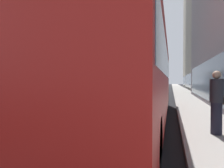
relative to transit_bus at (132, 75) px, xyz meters
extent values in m
plane|color=black|center=(-2.80, 31.15, -1.78)|extent=(120.00, 120.00, 0.00)
cube|color=#ADA89E|center=(-8.50, 31.15, -1.70)|extent=(2.40, 110.00, 0.15)
cube|color=#9E9991|center=(2.90, 31.15, -1.70)|extent=(2.40, 110.00, 0.15)
cube|color=slate|center=(-9.13, 16.44, -0.18)|extent=(0.08, 15.04, 2.40)
cube|color=slate|center=(-14.70, 36.80, 13.30)|extent=(10.67, 22.94, 30.16)
cube|color=slate|center=(-9.39, 36.80, -0.18)|extent=(0.08, 20.65, 2.40)
cube|color=slate|center=(3.55, 3.97, -0.18)|extent=(0.08, 21.27, 2.40)
cube|color=slate|center=(4.45, 28.10, -0.18)|extent=(0.08, 19.39, 2.40)
cube|color=#B2A893|center=(9.10, 48.38, 15.36)|extent=(8.33, 17.14, 34.27)
cube|color=slate|center=(4.95, 48.38, -0.18)|extent=(0.08, 15.43, 2.40)
cube|color=red|center=(0.00, -0.01, -0.10)|extent=(2.55, 11.50, 2.75)
cube|color=slate|center=(0.00, -0.01, 0.39)|extent=(2.57, 11.04, 0.90)
cube|color=black|center=(0.00, 5.69, -1.23)|extent=(2.55, 0.16, 0.44)
cylinder|color=black|center=(-1.12, 3.54, -1.28)|extent=(0.30, 1.00, 1.00)
cylinder|color=black|center=(1.13, 3.54, -1.28)|extent=(0.30, 1.00, 1.00)
cylinder|color=black|center=(-1.12, -4.16, -1.28)|extent=(0.30, 1.00, 1.00)
cylinder|color=black|center=(1.13, -4.16, -1.28)|extent=(0.30, 1.00, 1.00)
cube|color=silver|center=(-1.45, 5.14, 0.72)|extent=(0.08, 0.24, 0.40)
cube|color=silver|center=(-5.60, 43.50, -1.08)|extent=(1.76, 4.78, 0.75)
cube|color=slate|center=(-5.60, 43.26, -0.43)|extent=(1.62, 2.15, 0.55)
cylinder|color=black|center=(-6.37, 45.47, -1.46)|extent=(0.22, 0.64, 0.64)
cylinder|color=black|center=(-4.83, 45.47, -1.46)|extent=(0.22, 0.64, 0.64)
cylinder|color=black|center=(-6.37, 41.52, -1.46)|extent=(0.22, 0.64, 0.64)
cylinder|color=black|center=(-4.83, 41.52, -1.46)|extent=(0.22, 0.64, 0.64)
cube|color=red|center=(-5.60, 7.82, -1.08)|extent=(1.75, 4.55, 0.75)
cube|color=slate|center=(-5.60, 7.59, -0.43)|extent=(1.61, 2.05, 0.55)
cylinder|color=black|center=(-6.36, 9.67, -1.46)|extent=(0.22, 0.64, 0.64)
cylinder|color=black|center=(-4.84, 9.67, -1.46)|extent=(0.22, 0.64, 0.64)
cylinder|color=black|center=(-6.36, 5.96, -1.46)|extent=(0.22, 0.64, 0.64)
cylinder|color=black|center=(-4.84, 5.96, -1.46)|extent=(0.22, 0.64, 0.64)
cube|color=#4C6BB7|center=(-5.60, 34.47, -1.08)|extent=(1.80, 3.97, 0.75)
cube|color=slate|center=(-5.60, 34.28, -0.43)|extent=(1.66, 1.79, 0.55)
cylinder|color=black|center=(-6.39, 36.04, -1.46)|extent=(0.22, 0.64, 0.64)
cylinder|color=black|center=(-4.81, 36.04, -1.46)|extent=(0.22, 0.64, 0.64)
cylinder|color=black|center=(-6.39, 32.90, -1.46)|extent=(0.22, 0.64, 0.64)
cylinder|color=black|center=(-4.81, 32.90, -1.46)|extent=(0.22, 0.64, 0.64)
cube|color=black|center=(0.00, 9.55, -1.08)|extent=(1.75, 4.62, 0.75)
cube|color=slate|center=(0.00, 9.32, -0.43)|extent=(1.61, 2.08, 0.55)
cylinder|color=black|center=(-0.76, 11.44, -1.46)|extent=(0.22, 0.64, 0.64)
cylinder|color=black|center=(0.76, 11.44, -1.46)|extent=(0.22, 0.64, 0.64)
cylinder|color=black|center=(-0.76, 7.66, -1.46)|extent=(0.22, 0.64, 0.64)
cylinder|color=black|center=(0.76, 7.66, -1.46)|extent=(0.22, 0.64, 0.64)
cube|color=#19519E|center=(-1.60, 30.70, -0.28)|extent=(2.30, 2.00, 2.10)
cube|color=silver|center=(-1.60, 26.95, -0.03)|extent=(2.30, 5.50, 2.60)
cylinder|color=black|center=(-2.61, 30.70, -1.33)|extent=(0.28, 0.90, 0.90)
cylinder|color=black|center=(-0.59, 30.70, -1.33)|extent=(0.28, 0.90, 0.90)
cylinder|color=black|center=(-2.61, 25.20, -1.33)|extent=(0.28, 0.90, 0.90)
cylinder|color=black|center=(-0.59, 25.20, -1.33)|extent=(0.28, 0.90, 0.90)
sphere|color=white|center=(-1.76, -4.13, -1.16)|extent=(0.20, 0.20, 0.20)
sphere|color=black|center=(-1.82, -4.11, -1.14)|extent=(0.07, 0.07, 0.07)
sphere|color=black|center=(-1.70, -4.11, -1.14)|extent=(0.07, 0.07, 0.07)
cylinder|color=white|center=(-1.83, -4.30, -1.58)|extent=(0.06, 0.06, 0.40)
cylinder|color=white|center=(-1.69, -4.30, -1.58)|extent=(0.06, 0.06, 0.40)
sphere|color=black|center=(-1.71, -4.41, -1.21)|extent=(0.04, 0.04, 0.04)
cylinder|color=#1E1E2D|center=(2.58, -1.62, -1.20)|extent=(0.28, 0.28, 0.85)
cylinder|color=#26262D|center=(2.58, -1.62, -0.47)|extent=(0.34, 0.34, 0.62)
sphere|color=tan|center=(2.58, -1.62, -0.05)|extent=(0.22, 0.22, 0.22)
camera|label=1|loc=(1.42, -7.42, -0.21)|focal=31.60mm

